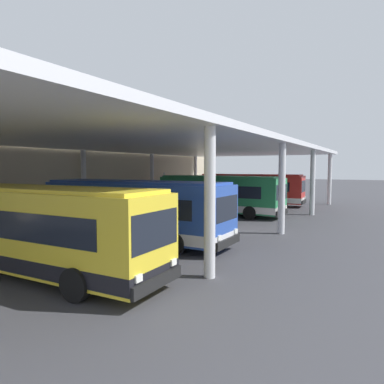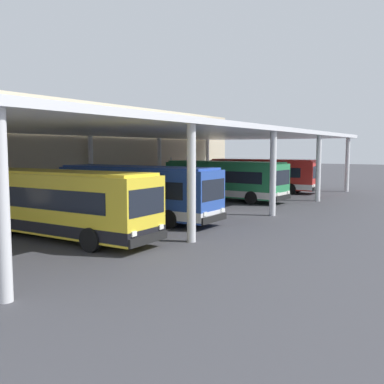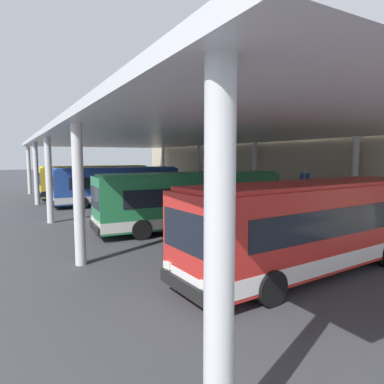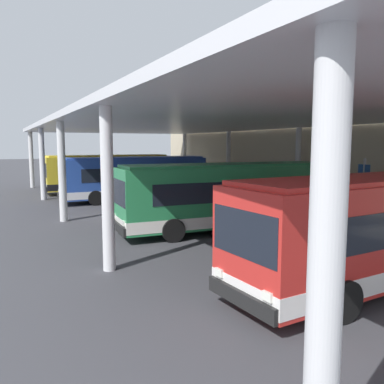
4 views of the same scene
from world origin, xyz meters
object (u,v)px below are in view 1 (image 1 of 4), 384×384
Objects in this scene: bus_far_bay at (251,189)px; banner_sign at (164,187)px; bus_nearest_bay at (35,229)px; bus_second_bay at (134,210)px; bus_middle_bay at (219,194)px; trash_bin at (75,211)px; bench_waiting at (42,216)px.

banner_sign is at bearing 133.88° from bus_far_bay.
bus_second_bay is (6.03, 0.39, 0.00)m from bus_nearest_bay.
bus_middle_bay is 3.33× the size of banner_sign.
trash_bin is at bearing 42.39° from bus_nearest_bay.
bus_nearest_bay is 3.31× the size of banner_sign.
trash_bin is (3.60, 8.40, -0.98)m from bus_second_bay.
trash_bin is at bearing 1.65° from bench_waiting.
bus_far_bay is 10.88× the size of trash_bin.
bus_second_bay is at bearing -176.79° from bus_middle_bay.
bus_second_bay is 8.41m from bench_waiting.
bus_middle_bay is at bearing 3.21° from bus_second_bay.
bus_nearest_bay is 0.99× the size of bus_far_bay.
bench_waiting is (0.76, 8.32, -0.99)m from bus_second_bay.
bus_middle_bay is (17.77, 1.05, 0.00)m from bus_nearest_bay.
banner_sign reaches higher than bench_waiting.
bench_waiting is 1.84× the size of trash_bin.
bus_nearest_bay is at bearing -127.95° from bench_waiting.
banner_sign reaches higher than trash_bin.
bus_nearest_bay is 1.00× the size of bus_second_bay.
bus_far_bay is (19.96, 0.95, 0.00)m from bus_second_bay.
bus_nearest_bay is at bearing -158.36° from banner_sign.
bus_far_bay is 9.02m from banner_sign.
bus_middle_bay is 7.07m from banner_sign.
bus_nearest_bay is at bearing -176.28° from bus_second_bay.
bench_waiting is 2.84m from trash_bin.
bus_second_bay is 15.60m from banner_sign.
bus_second_bay is 9.19m from trash_bin.
bus_middle_bay is 11.27m from trash_bin.
bench_waiting is at bearing 52.05° from bus_nearest_bay.
bus_middle_bay is 8.22m from bus_far_bay.
bus_second_bay and bus_middle_bay have the same top height.
banner_sign is at bearing 21.64° from bus_nearest_bay.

